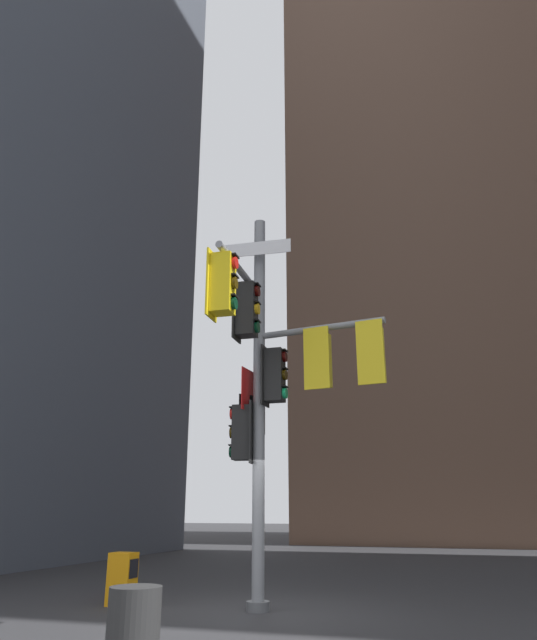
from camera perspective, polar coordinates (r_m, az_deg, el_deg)
name	(u,v)px	position (r m, az deg, el deg)	size (l,w,h in m)	color
ground	(258,612)	(11.07, -1.04, -26.48)	(120.00, 120.00, 0.00)	#2D2D30
building_mid_block	(428,177)	(42.72, 15.22, 13.27)	(15.68, 15.68, 46.64)	brown
signal_pole_assembly	(273,368)	(10.71, 0.45, -4.66)	(3.15, 2.81, 7.32)	gray
fire_hydrant	(113,573)	(13.46, -14.88, -22.67)	(0.33, 0.23, 0.77)	red
newspaper_box	(122,579)	(11.90, -14.03, -23.21)	(0.45, 0.36, 0.90)	orange
trash_bin	(133,631)	(7.08, -13.01, -27.41)	(0.56, 0.56, 0.87)	#2D2D2D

